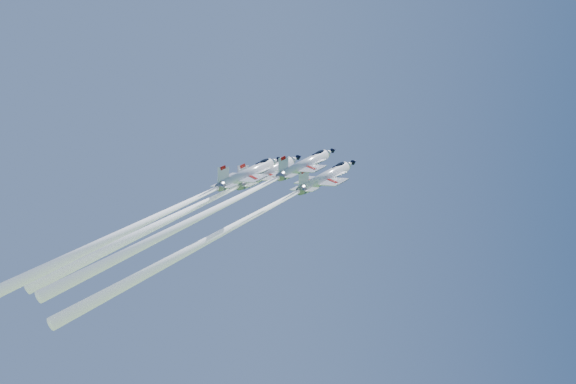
{
  "coord_description": "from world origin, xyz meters",
  "views": [
    {
      "loc": [
        -9.91,
        -104.76,
        61.13
      ],
      "look_at": [
        0.0,
        0.0,
        84.74
      ],
      "focal_mm": 40.0,
      "sensor_mm": 36.0,
      "label": 1
    }
  ],
  "objects": [
    {
      "name": "jet_left",
      "position": [
        -15.14,
        -4.84,
        80.94
      ],
      "size": [
        31.52,
        27.92,
        35.0
      ],
      "rotation": [
        0.52,
        0.21,
        -0.85
      ],
      "color": "silver"
    },
    {
      "name": "jet_lead",
      "position": [
        -7.76,
        -5.97,
        78.49
      ],
      "size": [
        35.67,
        32.06,
        40.87
      ],
      "rotation": [
        0.52,
        0.21,
        -0.85
      ],
      "color": "silver"
    },
    {
      "name": "jet_right",
      "position": [
        -10.67,
        -14.64,
        79.34
      ],
      "size": [
        31.11,
        27.94,
        35.54
      ],
      "rotation": [
        0.52,
        0.21,
        -0.85
      ],
      "color": "silver"
    },
    {
      "name": "jet_slot",
      "position": [
        -18.92,
        -11.65,
        78.76
      ],
      "size": [
        30.51,
        27.21,
        34.33
      ],
      "rotation": [
        0.52,
        0.21,
        -0.85
      ],
      "color": "silver"
    }
  ]
}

